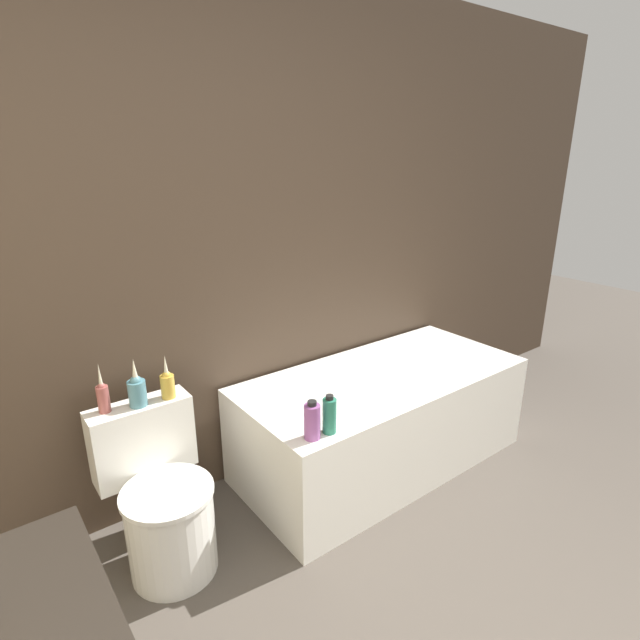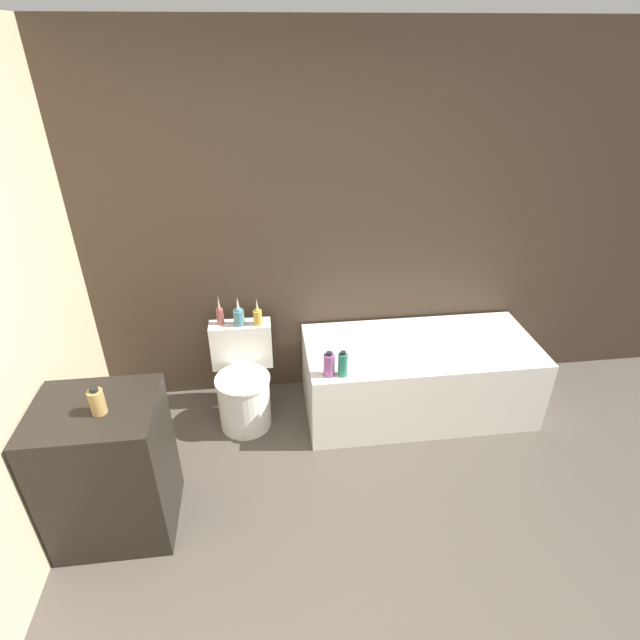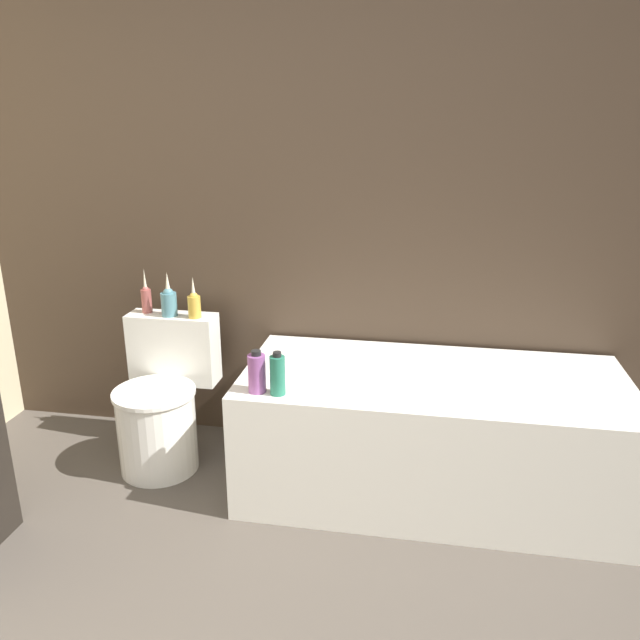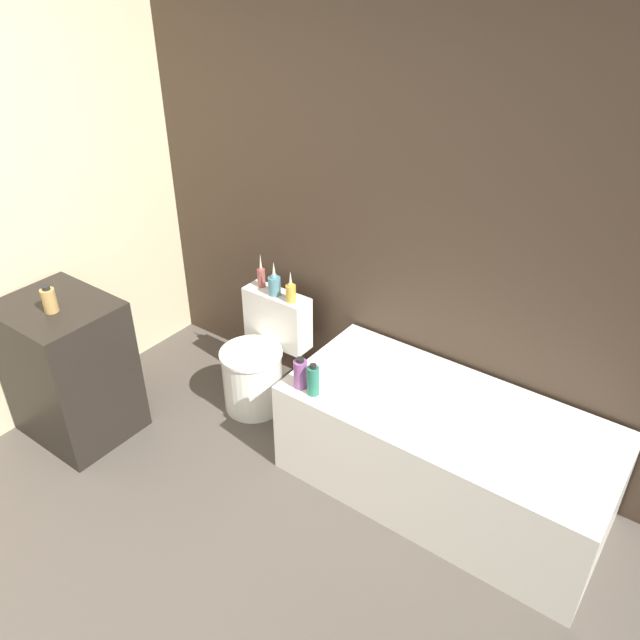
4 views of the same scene
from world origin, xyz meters
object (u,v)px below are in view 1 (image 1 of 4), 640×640
object	(u,v)px
toilet	(163,502)
vase_bronze	(167,383)
vase_silver	(137,390)
shampoo_bottle_short	(329,415)
bathtub	(381,417)
vase_gold	(103,396)
shampoo_bottle_tall	(312,421)

from	to	relation	value
toilet	vase_bronze	xyz separation A→B (m)	(0.13, 0.16, 0.47)
vase_silver	shampoo_bottle_short	xyz separation A→B (m)	(0.66, -0.50, -0.13)
toilet	vase_silver	world-z (taller)	vase_silver
bathtub	vase_bronze	xyz separation A→B (m)	(-1.15, 0.19, 0.48)
toilet	shampoo_bottle_short	size ratio (longest dim) A/B	3.85
vase_gold	shampoo_bottle_tall	xyz separation A→B (m)	(0.71, -0.52, -0.13)
vase_silver	shampoo_bottle_short	distance (m)	0.84
vase_bronze	shampoo_bottle_short	bearing A→B (deg)	-42.76
bathtub	shampoo_bottle_short	bearing A→B (deg)	-154.47
vase_silver	vase_gold	bearing A→B (deg)	166.44
vase_bronze	shampoo_bottle_short	world-z (taller)	vase_bronze
bathtub	shampoo_bottle_tall	world-z (taller)	shampoo_bottle_tall
shampoo_bottle_tall	toilet	bearing A→B (deg)	150.86
toilet	vase_bronze	world-z (taller)	vase_bronze
toilet	vase_silver	bearing A→B (deg)	90.00
vase_bronze	vase_gold	bearing A→B (deg)	171.68
vase_bronze	shampoo_bottle_tall	bearing A→B (deg)	-47.45
vase_silver	shampoo_bottle_short	size ratio (longest dim) A/B	1.20
vase_gold	shampoo_bottle_short	xyz separation A→B (m)	(0.80, -0.53, -0.13)
bathtub	vase_silver	bearing A→B (deg)	171.10
toilet	vase_silver	size ratio (longest dim) A/B	3.20
toilet	vase_gold	size ratio (longest dim) A/B	3.15
toilet	bathtub	bearing A→B (deg)	-1.44
toilet	shampoo_bottle_short	distance (m)	0.82
vase_silver	shampoo_bottle_tall	xyz separation A→B (m)	(0.58, -0.49, -0.13)
vase_gold	bathtub	bearing A→B (deg)	-9.34
shampoo_bottle_short	bathtub	bearing A→B (deg)	25.53
vase_bronze	toilet	bearing A→B (deg)	-129.12
shampoo_bottle_tall	shampoo_bottle_short	bearing A→B (deg)	-5.59
vase_silver	shampoo_bottle_short	bearing A→B (deg)	-36.91
bathtub	vase_bronze	world-z (taller)	vase_bronze
vase_silver	shampoo_bottle_tall	size ratio (longest dim) A/B	1.23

